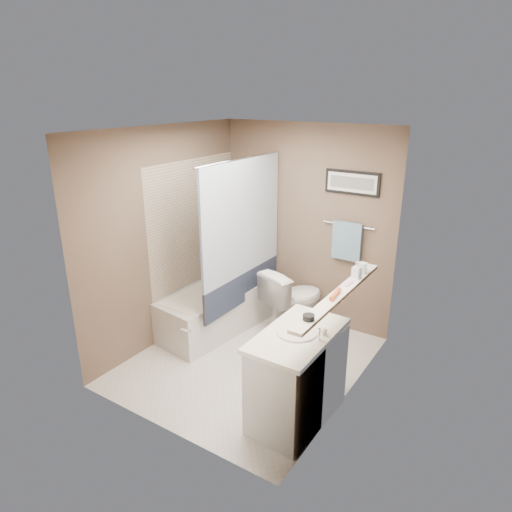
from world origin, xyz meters
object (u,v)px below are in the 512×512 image
Objects in this scene: bathtub at (216,308)px; toilet at (294,299)px; glass_jar at (362,268)px; soap_bottle at (357,270)px; vanity at (297,379)px; candle_bowl_near at (309,317)px; hair_brush_front at (335,294)px.

bathtub is 1.90× the size of toilet.
bathtub is 15.00× the size of glass_jar.
bathtub is 2.03m from soap_bottle.
soap_bottle is (0.97, -0.64, 0.80)m from toilet.
candle_bowl_near reaches higher than vanity.
toilet is 0.88× the size of vanity.
bathtub is 2.30m from candle_bowl_near.
vanity is 4.09× the size of hair_brush_front.
hair_brush_front is 0.48m from soap_bottle.
toilet is 4.93× the size of soap_bottle.
hair_brush_front is at bearing -13.01° from bathtub.
vanity is (1.60, -0.92, 0.15)m from bathtub.
vanity reaches higher than toilet.
bathtub is 2.10m from hair_brush_front.
hair_brush_front is (0.97, -1.11, 0.74)m from toilet.
candle_bowl_near is 0.90× the size of glass_jar.
bathtub is at bearing 153.16° from vanity.
soap_bottle is at bearing 165.72° from toilet.
glass_jar is (0.97, -0.49, 0.77)m from toilet.
toilet is 1.41m from soap_bottle.
candle_bowl_near is 0.49m from hair_brush_front.
soap_bottle is (0.00, 0.47, 0.06)m from hair_brush_front.
hair_brush_front reaches higher than bathtub.
glass_jar is at bearing 81.44° from vanity.
glass_jar reaches higher than hair_brush_front.
soap_bottle reaches higher than candle_bowl_near.
toilet is 1.33m from glass_jar.
vanity reaches higher than bathtub.
vanity is 5.61× the size of soap_bottle.
hair_brush_front is (0.19, 0.27, 0.74)m from vanity.
hair_brush_front reaches higher than vanity.
soap_bottle is at bearing 90.00° from candle_bowl_near.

